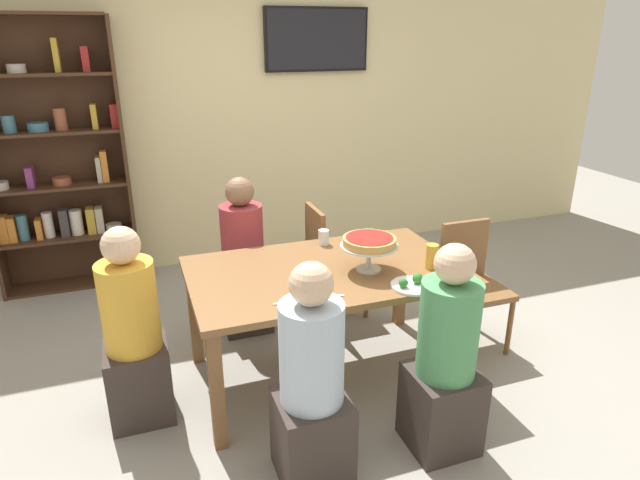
{
  "coord_description": "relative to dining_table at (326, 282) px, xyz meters",
  "views": [
    {
      "loc": [
        -1.03,
        -2.79,
        2.06
      ],
      "look_at": [
        0.0,
        0.1,
        0.89
      ],
      "focal_mm": 30.4,
      "sensor_mm": 36.0,
      "label": 1
    }
  ],
  "objects": [
    {
      "name": "bookshelf",
      "position": [
        -1.6,
        2.02,
        0.43
      ],
      "size": [
        1.1,
        0.3,
        2.21
      ],
      "color": "#422819",
      "rests_on": "ground_plane"
    },
    {
      "name": "chair_far_right",
      "position": [
        0.31,
        0.77,
        -0.17
      ],
      "size": [
        0.4,
        0.4,
        0.87
      ],
      "rotation": [
        0.0,
        0.0,
        -1.57
      ],
      "color": "brown",
      "rests_on": "ground_plane"
    },
    {
      "name": "diner_head_west",
      "position": [
        -1.13,
        -0.02,
        -0.16
      ],
      "size": [
        0.34,
        0.34,
        1.15
      ],
      "color": "#382D28",
      "rests_on": "ground_plane"
    },
    {
      "name": "cutlery_knife_near",
      "position": [
        -0.33,
        -0.34,
        0.09
      ],
      "size": [
        0.18,
        0.02,
        0.0
      ],
      "primitive_type": "cube",
      "rotation": [
        0.0,
        0.0,
        0.01
      ],
      "color": "silver",
      "rests_on": "dining_table"
    },
    {
      "name": "deep_dish_pizza_stand",
      "position": [
        0.24,
        -0.1,
        0.26
      ],
      "size": [
        0.34,
        0.34,
        0.21
      ],
      "color": "silver",
      "rests_on": "dining_table"
    },
    {
      "name": "cutlery_fork_near",
      "position": [
        0.61,
        -0.41,
        0.09
      ],
      "size": [
        0.18,
        0.03,
        0.0
      ],
      "primitive_type": "cube",
      "rotation": [
        0.0,
        0.0,
        0.09
      ],
      "color": "silver",
      "rests_on": "dining_table"
    },
    {
      "name": "diner_near_left",
      "position": [
        -0.36,
        -0.78,
        -0.16
      ],
      "size": [
        0.34,
        0.34,
        1.15
      ],
      "rotation": [
        0.0,
        0.0,
        1.57
      ],
      "color": "#382D28",
      "rests_on": "ground_plane"
    },
    {
      "name": "beer_glass_amber_short",
      "position": [
        0.67,
        -0.27,
        0.16
      ],
      "size": [
        0.08,
        0.08,
        0.14
      ],
      "primitive_type": "cylinder",
      "color": "gold",
      "rests_on": "dining_table"
    },
    {
      "name": "cutlery_fork_far",
      "position": [
        -0.12,
        -0.34,
        0.09
      ],
      "size": [
        0.18,
        0.06,
        0.0
      ],
      "primitive_type": "cube",
      "rotation": [
        0.0,
        0.0,
        -0.25
      ],
      "color": "silver",
      "rests_on": "dining_table"
    },
    {
      "name": "salad_plate_far_diner",
      "position": [
        0.37,
        -0.39,
        0.1
      ],
      "size": [
        0.25,
        0.25,
        0.07
      ],
      "color": "white",
      "rests_on": "dining_table"
    },
    {
      "name": "diner_far_left",
      "position": [
        -0.35,
        0.77,
        -0.16
      ],
      "size": [
        0.34,
        0.34,
        1.15
      ],
      "rotation": [
        0.0,
        0.0,
        -1.57
      ],
      "color": "#382D28",
      "rests_on": "ground_plane"
    },
    {
      "name": "water_glass_clear_near",
      "position": [
        0.13,
        0.39,
        0.14
      ],
      "size": [
        0.07,
        0.07,
        0.1
      ],
      "primitive_type": "cylinder",
      "color": "white",
      "rests_on": "dining_table"
    },
    {
      "name": "dining_table",
      "position": [
        0.0,
        0.0,
        0.0
      ],
      "size": [
        1.63,
        0.98,
        0.74
      ],
      "color": "brown",
      "rests_on": "ground_plane"
    },
    {
      "name": "beer_glass_amber_tall",
      "position": [
        0.6,
        -0.2,
        0.16
      ],
      "size": [
        0.07,
        0.07,
        0.15
      ],
      "primitive_type": "cylinder",
      "color": "gold",
      "rests_on": "dining_table"
    },
    {
      "name": "diner_near_right",
      "position": [
        0.35,
        -0.8,
        -0.16
      ],
      "size": [
        0.34,
        0.34,
        1.15
      ],
      "rotation": [
        0.0,
        0.0,
        1.57
      ],
      "color": "#382D28",
      "rests_on": "ground_plane"
    },
    {
      "name": "chair_head_east",
      "position": [
        1.08,
        0.04,
        -0.17
      ],
      "size": [
        0.4,
        0.4,
        0.87
      ],
      "rotation": [
        0.0,
        0.0,
        3.14
      ],
      "color": "brown",
      "rests_on": "ground_plane"
    },
    {
      "name": "salad_plate_near_diner",
      "position": [
        0.45,
        0.39,
        0.11
      ],
      "size": [
        0.21,
        0.21,
        0.07
      ],
      "color": "white",
      "rests_on": "dining_table"
    },
    {
      "name": "ground_plane",
      "position": [
        0.0,
        0.0,
        -0.65
      ],
      "size": [
        12.0,
        12.0,
        0.0
      ],
      "primitive_type": "plane",
      "color": "gray"
    },
    {
      "name": "rear_partition",
      "position": [
        0.0,
        2.2,
        0.75
      ],
      "size": [
        8.0,
        0.12,
        2.8
      ],
      "primitive_type": "cube",
      "color": "beige",
      "rests_on": "ground_plane"
    },
    {
      "name": "television",
      "position": [
        0.69,
        2.11,
        1.35
      ],
      "size": [
        0.97,
        0.05,
        0.55
      ],
      "color": "black"
    }
  ]
}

